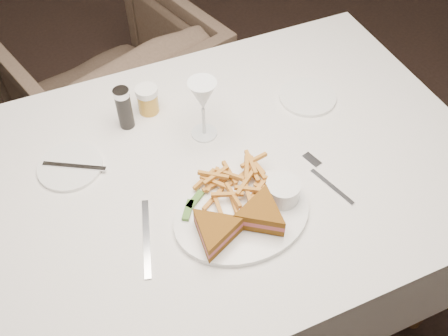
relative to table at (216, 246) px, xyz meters
The scene contains 4 objects.
ground 0.39m from the table, 142.75° to the right, with size 5.00×5.00×0.00m, color black.
table is the anchor object (origin of this frame).
chair_far 0.88m from the table, 90.90° to the left, with size 0.72×0.67×0.74m, color #4D3B2F.
table_setting 0.42m from the table, 98.06° to the right, with size 0.83×0.65×0.18m.
Camera 1 is at (-0.28, -0.65, 1.70)m, focal length 40.00 mm.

